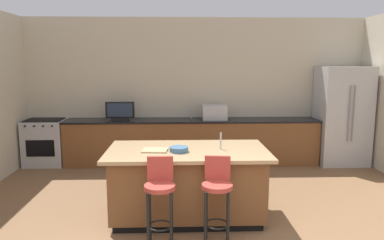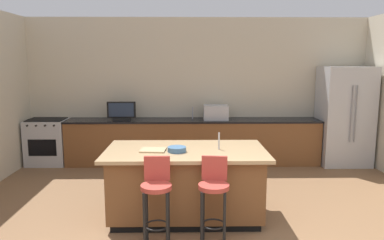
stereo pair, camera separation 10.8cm
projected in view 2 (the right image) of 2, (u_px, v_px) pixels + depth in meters
name	position (u px, v px, depth m)	size (l,w,h in m)	color
wall_back	(197.00, 90.00, 7.59)	(7.37, 0.12, 2.91)	beige
counter_back	(193.00, 141.00, 7.37)	(5.02, 0.62, 0.89)	brown
kitchen_island	(186.00, 183.00, 4.80)	(2.06, 1.14, 0.92)	black
refrigerator	(344.00, 116.00, 7.26)	(0.95, 0.80, 1.94)	#B7BABF
range_oven	(48.00, 142.00, 7.32)	(0.77, 0.63, 0.91)	#B7BABF
microwave	(216.00, 112.00, 7.28)	(0.48, 0.36, 0.29)	#B7BABF
tv_monitor	(121.00, 112.00, 7.20)	(0.56, 0.16, 0.37)	black
sink_faucet_back	(193.00, 113.00, 7.38)	(0.02, 0.02, 0.24)	#B2B2B7
sink_faucet_island	(219.00, 141.00, 4.72)	(0.02, 0.02, 0.22)	#B2B2B7
bar_stool_left	(157.00, 194.00, 4.03)	(0.34, 0.34, 1.00)	#B23D33
bar_stool_right	(214.00, 193.00, 4.06)	(0.34, 0.35, 0.99)	#B23D33
fruit_bowl	(177.00, 149.00, 4.61)	(0.23, 0.23, 0.06)	#3F668C
cell_phone	(162.00, 149.00, 4.73)	(0.07, 0.15, 0.01)	black
cutting_board	(153.00, 150.00, 4.66)	(0.31, 0.26, 0.02)	tan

